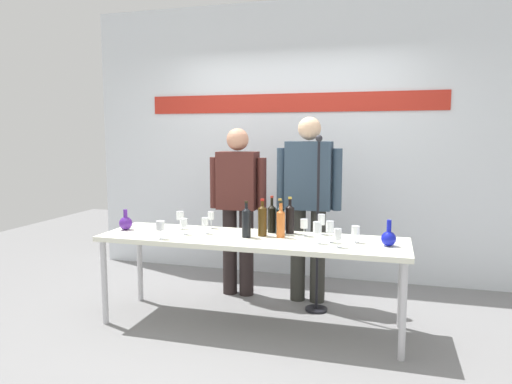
{
  "coord_description": "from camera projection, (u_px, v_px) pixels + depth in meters",
  "views": [
    {
      "loc": [
        1.07,
        -3.59,
        1.57
      ],
      "look_at": [
        0.0,
        0.15,
        1.1
      ],
      "focal_mm": 33.07,
      "sensor_mm": 36.0,
      "label": 1
    }
  ],
  "objects": [
    {
      "name": "ground_plane",
      "position": [
        251.0,
        325.0,
        3.9
      ],
      "size": [
        10.0,
        10.0,
        0.0
      ],
      "primitive_type": "plane",
      "color": "slate"
    },
    {
      "name": "back_wall",
      "position": [
        291.0,
        141.0,
        5.21
      ],
      "size": [
        4.64,
        0.11,
        3.0
      ],
      "color": "white",
      "rests_on": "ground"
    },
    {
      "name": "display_table",
      "position": [
        251.0,
        244.0,
        3.82
      ],
      "size": [
        2.49,
        0.68,
        0.75
      ],
      "color": "white",
      "rests_on": "ground"
    },
    {
      "name": "decanter_blue_left",
      "position": [
        126.0,
        223.0,
        4.1
      ],
      "size": [
        0.11,
        0.11,
        0.18
      ],
      "color": "#51238D",
      "rests_on": "display_table"
    },
    {
      "name": "decanter_blue_right",
      "position": [
        389.0,
        238.0,
        3.5
      ],
      "size": [
        0.11,
        0.11,
        0.2
      ],
      "color": "#131BB4",
      "rests_on": "display_table"
    },
    {
      "name": "presenter_left",
      "position": [
        238.0,
        201.0,
        4.57
      ],
      "size": [
        0.57,
        0.22,
        1.63
      ],
      "color": "black",
      "rests_on": "ground"
    },
    {
      "name": "presenter_right",
      "position": [
        309.0,
        197.0,
        4.38
      ],
      "size": [
        0.61,
        0.22,
        1.73
      ],
      "color": "#2F2F2A",
      "rests_on": "ground"
    },
    {
      "name": "wine_bottle_0",
      "position": [
        280.0,
        219.0,
        3.92
      ],
      "size": [
        0.07,
        0.07,
        0.3
      ],
      "color": "black",
      "rests_on": "display_table"
    },
    {
      "name": "wine_bottle_1",
      "position": [
        281.0,
        222.0,
        3.8
      ],
      "size": [
        0.07,
        0.07,
        0.3
      ],
      "color": "#CE6428",
      "rests_on": "display_table"
    },
    {
      "name": "wine_bottle_2",
      "position": [
        246.0,
        221.0,
        3.8
      ],
      "size": [
        0.07,
        0.07,
        0.3
      ],
      "color": "black",
      "rests_on": "display_table"
    },
    {
      "name": "wine_bottle_3",
      "position": [
        262.0,
        219.0,
        3.85
      ],
      "size": [
        0.07,
        0.07,
        0.31
      ],
      "color": "#432D0E",
      "rests_on": "display_table"
    },
    {
      "name": "wine_bottle_4",
      "position": [
        272.0,
        218.0,
        3.99
      ],
      "size": [
        0.07,
        0.07,
        0.31
      ],
      "color": "black",
      "rests_on": "display_table"
    },
    {
      "name": "wine_bottle_5",
      "position": [
        290.0,
        218.0,
        3.95
      ],
      "size": [
        0.07,
        0.07,
        0.31
      ],
      "color": "black",
      "rests_on": "display_table"
    },
    {
      "name": "wine_glass_left_0",
      "position": [
        205.0,
        222.0,
        3.95
      ],
      "size": [
        0.06,
        0.06,
        0.14
      ],
      "color": "white",
      "rests_on": "display_table"
    },
    {
      "name": "wine_glass_left_1",
      "position": [
        211.0,
        216.0,
        4.17
      ],
      "size": [
        0.06,
        0.06,
        0.15
      ],
      "color": "white",
      "rests_on": "display_table"
    },
    {
      "name": "wine_glass_left_2",
      "position": [
        160.0,
        226.0,
        3.74
      ],
      "size": [
        0.07,
        0.07,
        0.15
      ],
      "color": "white",
      "rests_on": "display_table"
    },
    {
      "name": "wine_glass_left_3",
      "position": [
        180.0,
        216.0,
        4.14
      ],
      "size": [
        0.07,
        0.07,
        0.16
      ],
      "color": "white",
      "rests_on": "display_table"
    },
    {
      "name": "wine_glass_left_4",
      "position": [
        184.0,
        223.0,
        3.91
      ],
      "size": [
        0.06,
        0.06,
        0.13
      ],
      "color": "white",
      "rests_on": "display_table"
    },
    {
      "name": "wine_glass_right_0",
      "position": [
        321.0,
        220.0,
        3.91
      ],
      "size": [
        0.06,
        0.06,
        0.17
      ],
      "color": "white",
      "rests_on": "display_table"
    },
    {
      "name": "wine_glass_right_1",
      "position": [
        356.0,
        231.0,
        3.61
      ],
      "size": [
        0.06,
        0.06,
        0.13
      ],
      "color": "white",
      "rests_on": "display_table"
    },
    {
      "name": "wine_glass_right_2",
      "position": [
        330.0,
        227.0,
        3.62
      ],
      "size": [
        0.06,
        0.06,
        0.17
      ],
      "color": "white",
      "rests_on": "display_table"
    },
    {
      "name": "wine_glass_right_3",
      "position": [
        317.0,
        228.0,
        3.58
      ],
      "size": [
        0.06,
        0.06,
        0.17
      ],
      "color": "white",
      "rests_on": "display_table"
    },
    {
      "name": "wine_glass_right_4",
      "position": [
        338.0,
        235.0,
        3.46
      ],
      "size": [
        0.06,
        0.06,
        0.14
      ],
      "color": "white",
      "rests_on": "display_table"
    },
    {
      "name": "wine_glass_right_5",
      "position": [
        304.0,
        224.0,
        3.85
      ],
      "size": [
        0.06,
        0.06,
        0.14
      ],
      "color": "white",
      "rests_on": "display_table"
    },
    {
      "name": "microphone_stand",
      "position": [
        317.0,
        253.0,
        4.18
      ],
      "size": [
        0.2,
        0.2,
        1.57
      ],
      "color": "black",
      "rests_on": "ground"
    }
  ]
}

